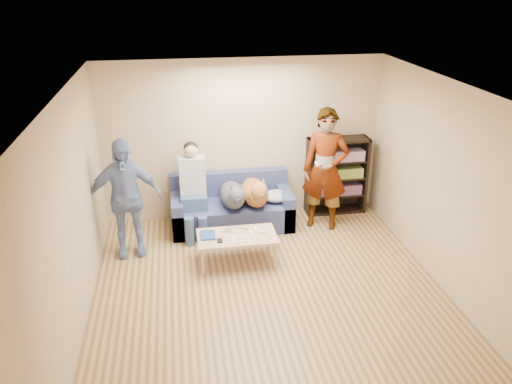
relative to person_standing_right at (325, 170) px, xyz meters
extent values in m
plane|color=brown|center=(-1.20, -1.84, -0.97)|extent=(5.00, 5.00, 0.00)
plane|color=white|center=(-1.20, -1.84, 1.63)|extent=(5.00, 5.00, 0.00)
plane|color=tan|center=(-1.20, 0.66, 0.33)|extent=(4.50, 0.00, 4.50)
plane|color=tan|center=(-1.20, -4.34, 0.33)|extent=(4.50, 0.00, 4.50)
plane|color=tan|center=(-3.45, -1.84, 0.33)|extent=(0.00, 5.00, 5.00)
plane|color=tan|center=(1.05, -1.84, 0.33)|extent=(0.00, 5.00, 5.00)
ellipsoid|color=#AAAAAF|center=(-0.74, 0.15, -0.46)|extent=(0.46, 0.39, 0.16)
imported|color=gray|center=(0.00, 0.00, 0.00)|extent=(0.83, 0.71, 1.93)
imported|color=#7A92C4|center=(-3.01, -0.38, -0.09)|extent=(1.06, 0.53, 1.74)
cube|color=silver|center=(-0.20, -0.20, 0.18)|extent=(0.05, 0.13, 0.03)
cube|color=#1B3D96|center=(-1.91, -0.83, -0.53)|extent=(0.20, 0.26, 0.03)
cube|color=white|center=(-1.46, -0.98, -0.54)|extent=(0.26, 0.20, 0.02)
cube|color=#ABA489|center=(-1.43, -0.96, -0.52)|extent=(0.22, 0.17, 0.01)
cube|color=#B4B4B9|center=(-1.63, -0.76, -0.52)|extent=(0.11, 0.06, 0.05)
cube|color=white|center=(-1.23, -0.78, -0.53)|extent=(0.04, 0.13, 0.03)
cube|color=silver|center=(-1.15, -0.86, -0.53)|extent=(0.09, 0.06, 0.03)
cylinder|color=white|center=(-1.31, -0.90, -0.54)|extent=(0.07, 0.07, 0.02)
cylinder|color=white|center=(-1.31, -0.82, -0.54)|extent=(0.07, 0.07, 0.02)
cylinder|color=#C37E1B|center=(-1.53, -1.04, -0.54)|extent=(0.13, 0.06, 0.01)
cylinder|color=black|center=(-1.39, -0.70, -0.54)|extent=(0.13, 0.08, 0.01)
cube|color=black|center=(-1.76, -1.00, -0.54)|extent=(0.07, 0.12, 0.02)
cube|color=#515B93|center=(-1.45, 0.21, -0.76)|extent=(1.90, 0.85, 0.42)
cube|color=#515B93|center=(-1.45, 0.55, -0.35)|extent=(1.90, 0.18, 0.40)
cube|color=#515B93|center=(-2.31, 0.21, -0.68)|extent=(0.18, 0.85, 0.58)
cube|color=#515B93|center=(-0.59, 0.21, -0.68)|extent=(0.18, 0.85, 0.58)
cube|color=#3D5C87|center=(-2.04, 0.13, -0.44)|extent=(0.40, 0.38, 0.22)
cylinder|color=#416591|center=(-2.14, -0.29, -0.76)|extent=(0.14, 0.14, 0.47)
cylinder|color=#3D4686|center=(-1.94, -0.29, -0.76)|extent=(0.14, 0.14, 0.47)
cube|color=silver|center=(-2.04, 0.23, -0.05)|extent=(0.40, 0.24, 0.58)
sphere|color=#D8A881|center=(-2.04, 0.23, 0.35)|extent=(0.21, 0.21, 0.21)
ellipsoid|color=black|center=(-2.04, 0.26, 0.38)|extent=(0.22, 0.22, 0.19)
ellipsoid|color=#474950|center=(-1.44, 0.13, -0.38)|extent=(0.39, 0.80, 0.34)
sphere|color=#4A4C54|center=(-1.44, -0.20, -0.30)|extent=(0.29, 0.29, 0.29)
sphere|color=#51535C|center=(-1.44, -0.37, -0.17)|extent=(0.23, 0.23, 0.23)
cube|color=black|center=(-1.44, -0.50, -0.20)|extent=(0.07, 0.11, 0.07)
cone|color=#4B4D55|center=(-1.51, -0.35, -0.04)|extent=(0.07, 0.07, 0.11)
cone|color=#50515B|center=(-1.37, -0.35, -0.04)|extent=(0.07, 0.07, 0.11)
cylinder|color=#4E4F59|center=(-1.44, 0.55, -0.41)|extent=(0.04, 0.26, 0.15)
ellipsoid|color=#AA6534|center=(-1.09, 0.15, -0.37)|extent=(0.41, 0.85, 0.36)
sphere|color=#A66F32|center=(-1.09, -0.15, -0.28)|extent=(0.31, 0.31, 0.31)
sphere|color=#B17536|center=(-1.09, -0.31, -0.14)|extent=(0.25, 0.25, 0.25)
cube|color=brown|center=(-1.09, -0.43, -0.18)|extent=(0.08, 0.12, 0.07)
cone|color=#C5733C|center=(-1.16, -0.29, -0.01)|extent=(0.08, 0.08, 0.12)
cone|color=#AF7135|center=(-1.03, -0.29, -0.01)|extent=(0.08, 0.08, 0.12)
cylinder|color=#B57B37|center=(-1.09, 0.54, -0.40)|extent=(0.05, 0.28, 0.16)
cube|color=#D5AB83|center=(-1.51, -0.88, -0.57)|extent=(1.10, 0.60, 0.04)
cylinder|color=tan|center=(-2.01, -1.13, -0.78)|extent=(0.05, 0.05, 0.38)
cylinder|color=#CCB77D|center=(-1.01, -1.13, -0.78)|extent=(0.05, 0.05, 0.38)
cylinder|color=tan|center=(-2.01, -0.63, -0.78)|extent=(0.05, 0.05, 0.38)
cylinder|color=tan|center=(-1.01, -0.63, -0.78)|extent=(0.05, 0.05, 0.38)
cube|color=black|center=(-0.13, 0.48, -0.32)|extent=(0.04, 0.34, 1.30)
cube|color=black|center=(0.83, 0.48, -0.32)|extent=(0.04, 0.34, 1.30)
cube|color=black|center=(0.35, 0.48, 0.31)|extent=(1.00, 0.34, 0.04)
cube|color=black|center=(0.35, 0.48, -0.95)|extent=(1.00, 0.34, 0.04)
cube|color=black|center=(0.35, 0.64, -0.32)|extent=(1.00, 0.02, 1.30)
cube|color=black|center=(0.35, 0.48, -0.65)|extent=(0.94, 0.32, 0.03)
cube|color=black|center=(0.35, 0.48, -0.35)|extent=(0.94, 0.32, 0.02)
cube|color=black|center=(0.35, 0.48, -0.05)|extent=(0.94, 0.32, 0.02)
cube|color=#B23333|center=(0.35, 0.46, -0.55)|extent=(0.84, 0.24, 0.17)
cube|color=gold|center=(0.35, 0.46, -0.25)|extent=(0.84, 0.24, 0.17)
cube|color=#994C99|center=(0.35, 0.46, 0.05)|extent=(0.84, 0.24, 0.17)
camera|label=1|loc=(-2.24, -6.93, 2.79)|focal=35.00mm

